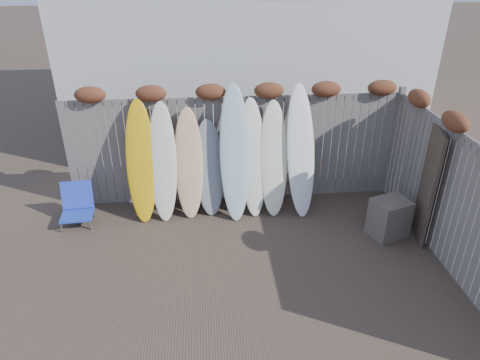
{
  "coord_description": "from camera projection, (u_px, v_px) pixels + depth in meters",
  "views": [
    {
      "loc": [
        -0.52,
        -4.76,
        4.14
      ],
      "look_at": [
        0.0,
        1.2,
        1.0
      ],
      "focal_mm": 32.0,
      "sensor_mm": 36.0,
      "label": 1
    }
  ],
  "objects": [
    {
      "name": "ground",
      "position": [
        247.0,
        280.0,
        6.17
      ],
      "size": [
        80.0,
        80.0,
        0.0
      ],
      "primitive_type": "plane",
      "color": "#493A2D"
    },
    {
      "name": "back_fence",
      "position": [
        238.0,
        140.0,
        7.73
      ],
      "size": [
        6.05,
        0.28,
        2.24
      ],
      "color": "slate",
      "rests_on": "ground"
    },
    {
      "name": "right_fence",
      "position": [
        455.0,
        193.0,
        6.09
      ],
      "size": [
        0.28,
        4.4,
        2.24
      ],
      "color": "slate",
      "rests_on": "ground"
    },
    {
      "name": "beach_chair",
      "position": [
        77.0,
        205.0,
        7.39
      ],
      "size": [
        0.57,
        0.6,
        0.7
      ],
      "color": "#2240AE",
      "rests_on": "ground"
    },
    {
      "name": "wooden_crate",
      "position": [
        389.0,
        218.0,
        7.02
      ],
      "size": [
        0.68,
        0.62,
        0.65
      ],
      "primitive_type": "cube",
      "rotation": [
        0.0,
        0.0,
        0.33
      ],
      "color": "brown",
      "rests_on": "ground"
    },
    {
      "name": "lattice_panel",
      "position": [
        424.0,
        179.0,
        6.93
      ],
      "size": [
        0.36,
        1.23,
        1.88
      ],
      "primitive_type": "cube",
      "rotation": [
        0.0,
        0.0,
        -0.25
      ],
      "color": "brown",
      "rests_on": "ground"
    },
    {
      "name": "surfboard_0",
      "position": [
        141.0,
        162.0,
        7.3
      ],
      "size": [
        0.51,
        0.73,
        2.05
      ],
      "primitive_type": "ellipsoid",
      "rotation": [
        -0.31,
        0.0,
        0.01
      ],
      "color": "#E6AC0D",
      "rests_on": "ground"
    },
    {
      "name": "surfboard_1",
      "position": [
        163.0,
        162.0,
        7.33
      ],
      "size": [
        0.49,
        0.72,
        2.01
      ],
      "primitive_type": "ellipsoid",
      "rotation": [
        -0.31,
        0.0,
        -0.03
      ],
      "color": "silver",
      "rests_on": "ground"
    },
    {
      "name": "surfboard_2",
      "position": [
        189.0,
        164.0,
        7.43
      ],
      "size": [
        0.52,
        0.68,
        1.88
      ],
      "primitive_type": "ellipsoid",
      "rotation": [
        -0.31,
        0.0,
        -0.03
      ],
      "color": "#F9B278",
      "rests_on": "ground"
    },
    {
      "name": "surfboard_3",
      "position": [
        209.0,
        168.0,
        7.53
      ],
      "size": [
        0.55,
        0.63,
        1.66
      ],
      "primitive_type": "ellipsoid",
      "rotation": [
        -0.31,
        0.0,
        0.06
      ],
      "color": "gray",
      "rests_on": "ground"
    },
    {
      "name": "surfboard_4",
      "position": [
        235.0,
        154.0,
        7.32
      ],
      "size": [
        0.52,
        0.81,
        2.28
      ],
      "primitive_type": "ellipsoid",
      "rotation": [
        -0.31,
        0.0,
        -0.01
      ],
      "color": "silver",
      "rests_on": "ground"
    },
    {
      "name": "surfboard_5",
      "position": [
        253.0,
        158.0,
        7.47
      ],
      "size": [
        0.52,
        0.75,
        2.02
      ],
      "primitive_type": "ellipsoid",
      "rotation": [
        -0.31,
        0.0,
        0.07
      ],
      "color": "white",
      "rests_on": "ground"
    },
    {
      "name": "surfboard_6",
      "position": [
        274.0,
        159.0,
        7.49
      ],
      "size": [
        0.51,
        0.72,
        1.97
      ],
      "primitive_type": "ellipsoid",
      "rotation": [
        -0.31,
        0.0,
        -0.03
      ],
      "color": "#FEFAD0",
      "rests_on": "ground"
    },
    {
      "name": "surfboard_7",
      "position": [
        301.0,
        152.0,
        7.44
      ],
      "size": [
        0.56,
        0.83,
        2.24
      ],
      "primitive_type": "ellipsoid",
      "rotation": [
        -0.31,
        0.0,
        0.09
      ],
      "color": "white",
      "rests_on": "ground"
    }
  ]
}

